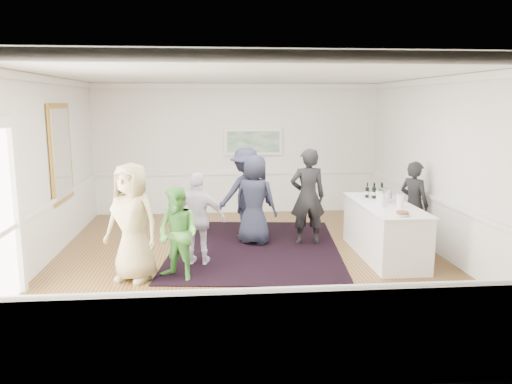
{
  "coord_description": "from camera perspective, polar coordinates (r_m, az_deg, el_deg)",
  "views": [
    {
      "loc": [
        -0.64,
        -8.34,
        2.74
      ],
      "look_at": [
        0.13,
        0.2,
        1.19
      ],
      "focal_mm": 35.0,
      "sensor_mm": 36.0,
      "label": 1
    }
  ],
  "objects": [
    {
      "name": "floor",
      "position": [
        8.8,
        -0.75,
        -7.92
      ],
      "size": [
        8.0,
        8.0,
        0.0
      ],
      "primitive_type": "plane",
      "color": "brown",
      "rests_on": "ground"
    },
    {
      "name": "ceiling",
      "position": [
        8.38,
        -0.8,
        13.36
      ],
      "size": [
        7.0,
        8.0,
        0.02
      ],
      "primitive_type": "cube",
      "color": "white",
      "rests_on": "wall_back"
    },
    {
      "name": "wall_left",
      "position": [
        8.89,
        -23.9,
        1.97
      ],
      "size": [
        0.02,
        8.0,
        3.2
      ],
      "primitive_type": "cube",
      "color": "white",
      "rests_on": "floor"
    },
    {
      "name": "wall_right",
      "position": [
        9.38,
        21.09,
        2.55
      ],
      "size": [
        0.02,
        8.0,
        3.2
      ],
      "primitive_type": "cube",
      "color": "white",
      "rests_on": "floor"
    },
    {
      "name": "wall_back",
      "position": [
        12.41,
        -2.19,
        4.93
      ],
      "size": [
        7.0,
        0.02,
        3.2
      ],
      "primitive_type": "cube",
      "color": "white",
      "rests_on": "floor"
    },
    {
      "name": "wall_front",
      "position": [
        4.53,
        3.1,
        -4.36
      ],
      "size": [
        7.0,
        0.02,
        3.2
      ],
      "primitive_type": "cube",
      "color": "white",
      "rests_on": "floor"
    },
    {
      "name": "wainscoting",
      "position": [
        8.66,
        -0.76,
        -4.78
      ],
      "size": [
        7.0,
        8.0,
        1.0
      ],
      "primitive_type": null,
      "color": "white",
      "rests_on": "floor"
    },
    {
      "name": "mirror",
      "position": [
        10.09,
        -21.38,
        4.16
      ],
      "size": [
        0.05,
        1.25,
        1.85
      ],
      "color": "#BD8F37",
      "rests_on": "wall_left"
    },
    {
      "name": "landscape_painting",
      "position": [
        12.37,
        -0.32,
        5.76
      ],
      "size": [
        1.44,
        0.06,
        0.66
      ],
      "color": "white",
      "rests_on": "wall_back"
    },
    {
      "name": "area_rug",
      "position": [
        9.55,
        -0.12,
        -6.4
      ],
      "size": [
        3.55,
        4.41,
        0.02
      ],
      "primitive_type": "cube",
      "rotation": [
        0.0,
        0.0,
        -0.11
      ],
      "color": "black",
      "rests_on": "floor"
    },
    {
      "name": "serving_table",
      "position": [
        9.25,
        14.41,
        -4.22
      ],
      "size": [
        0.9,
        2.38,
        0.96
      ],
      "color": "white",
      "rests_on": "floor"
    },
    {
      "name": "bartender",
      "position": [
        9.98,
        17.58,
        -1.33
      ],
      "size": [
        0.66,
        0.72,
        1.65
      ],
      "primitive_type": "imported",
      "rotation": [
        0.0,
        0.0,
        2.14
      ],
      "color": "black",
      "rests_on": "floor"
    },
    {
      "name": "guest_tan",
      "position": [
        7.91,
        -13.97,
        -3.38
      ],
      "size": [
        1.07,
        0.92,
        1.85
      ],
      "primitive_type": "imported",
      "rotation": [
        0.0,
        0.0,
        -0.44
      ],
      "color": "tan",
      "rests_on": "floor"
    },
    {
      "name": "guest_green",
      "position": [
        7.84,
        -8.9,
        -4.75
      ],
      "size": [
        0.9,
        0.86,
        1.47
      ],
      "primitive_type": "imported",
      "rotation": [
        0.0,
        0.0,
        -0.61
      ],
      "color": "#52AF46",
      "rests_on": "floor"
    },
    {
      "name": "guest_lilac",
      "position": [
        8.5,
        -6.59,
        -3.1
      ],
      "size": [
        0.98,
        0.55,
        1.58
      ],
      "primitive_type": "imported",
      "rotation": [
        0.0,
        0.0,
        2.96
      ],
      "color": "silver",
      "rests_on": "floor"
    },
    {
      "name": "guest_dark_a",
      "position": [
        10.14,
        -1.13,
        -0.12
      ],
      "size": [
        1.36,
        1.07,
        1.84
      ],
      "primitive_type": "imported",
      "rotation": [
        0.0,
        0.0,
        3.52
      ],
      "color": "#212438",
      "rests_on": "floor"
    },
    {
      "name": "guest_dark_b",
      "position": [
        9.7,
        5.92,
        -0.53
      ],
      "size": [
        0.69,
        0.46,
        1.88
      ],
      "primitive_type": "imported",
      "rotation": [
        0.0,
        0.0,
        3.15
      ],
      "color": "black",
      "rests_on": "floor"
    },
    {
      "name": "guest_navy",
      "position": [
        9.69,
        -0.14,
        -0.9
      ],
      "size": [
        1.02,
        0.9,
        1.75
      ],
      "primitive_type": "imported",
      "rotation": [
        0.0,
        0.0,
        2.64
      ],
      "color": "#212438",
      "rests_on": "floor"
    },
    {
      "name": "wine_bottles",
      "position": [
        9.63,
        13.53,
        0.23
      ],
      "size": [
        0.35,
        0.19,
        0.31
      ],
      "color": "black",
      "rests_on": "serving_table"
    },
    {
      "name": "juice_pitchers",
      "position": [
        8.92,
        14.74,
        -0.83
      ],
      "size": [
        0.4,
        0.48,
        0.24
      ],
      "color": "#5BA63B",
      "rests_on": "serving_table"
    },
    {
      "name": "ice_bucket",
      "position": [
        9.3,
        14.51,
        -0.4
      ],
      "size": [
        0.26,
        0.26,
        0.25
      ],
      "primitive_type": "cylinder",
      "color": "silver",
      "rests_on": "serving_table"
    },
    {
      "name": "nut_bowl",
      "position": [
        8.23,
        16.39,
        -2.41
      ],
      "size": [
        0.23,
        0.23,
        0.07
      ],
      "color": "white",
      "rests_on": "serving_table"
    }
  ]
}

